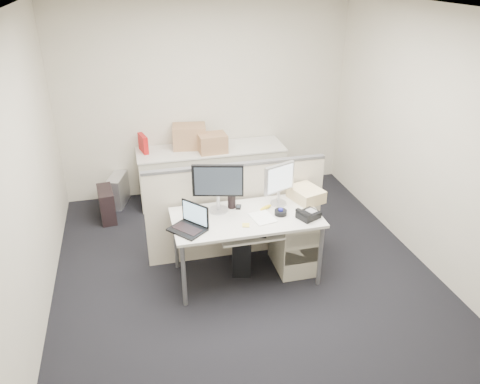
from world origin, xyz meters
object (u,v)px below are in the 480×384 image
object	(u,v)px
laptop	(187,219)
desk_phone	(308,215)
desk	(246,222)
monitor_main	(218,188)

from	to	relation	value
laptop	desk_phone	bearing A→B (deg)	48.03
desk	desk_phone	world-z (taller)	desk_phone
monitor_main	desk_phone	world-z (taller)	monitor_main
desk	monitor_main	bearing A→B (deg)	144.25
desk_phone	monitor_main	bearing A→B (deg)	133.21
laptop	desk_phone	size ratio (longest dim) A/B	1.61
desk	monitor_main	size ratio (longest dim) A/B	2.89
laptop	monitor_main	bearing A→B (deg)	90.58
monitor_main	laptop	xyz separation A→B (m)	(-0.37, -0.32, -0.13)
desk	laptop	distance (m)	0.66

